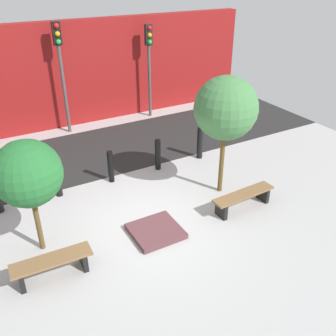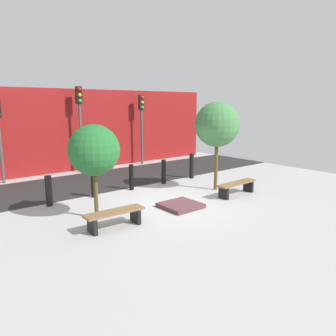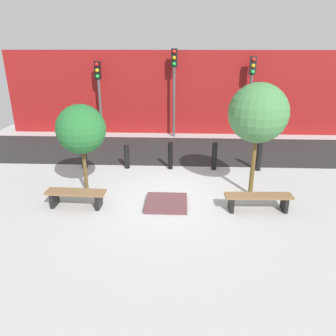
{
  "view_description": "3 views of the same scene",
  "coord_description": "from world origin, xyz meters",
  "px_view_note": "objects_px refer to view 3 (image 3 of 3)",
  "views": [
    {
      "loc": [
        -3.26,
        -6.8,
        5.74
      ],
      "look_at": [
        0.54,
        -0.08,
        1.48
      ],
      "focal_mm": 40.0,
      "sensor_mm": 36.0,
      "label": 1
    },
    {
      "loc": [
        -6.6,
        -7.84,
        3.21
      ],
      "look_at": [
        -0.55,
        -0.47,
        1.34
      ],
      "focal_mm": 35.0,
      "sensor_mm": 36.0,
      "label": 2
    },
    {
      "loc": [
        0.42,
        -8.65,
        4.34
      ],
      "look_at": [
        0.04,
        -0.38,
        1.1
      ],
      "focal_mm": 35.0,
      "sensor_mm": 36.0,
      "label": 3
    }
  ],
  "objects_px": {
    "tree_behind_left_bench": "(81,129)",
    "bench_left": "(76,196)",
    "bollard_far_left": "(84,154)",
    "bollard_right": "(214,156)",
    "bench_right": "(258,199)",
    "planter_bed": "(166,203)",
    "traffic_light_mid_west": "(174,78)",
    "bollard_center": "(170,156)",
    "bollard_far_right": "(259,156)",
    "traffic_light_west": "(99,85)",
    "bollard_left": "(127,157)",
    "traffic_light_mid_east": "(251,83)",
    "tree_behind_right_bench": "(258,113)"
  },
  "relations": [
    {
      "from": "bollard_far_right",
      "to": "bench_left",
      "type": "bearing_deg",
      "value": -151.83
    },
    {
      "from": "bollard_far_left",
      "to": "bench_left",
      "type": "bearing_deg",
      "value": -78.05
    },
    {
      "from": "bollard_center",
      "to": "traffic_light_west",
      "type": "bearing_deg",
      "value": 129.24
    },
    {
      "from": "bollard_far_right",
      "to": "traffic_light_mid_west",
      "type": "distance_m",
      "value": 5.74
    },
    {
      "from": "bollard_far_left",
      "to": "bollard_right",
      "type": "relative_size",
      "value": 1.0
    },
    {
      "from": "tree_behind_left_bench",
      "to": "bollard_center",
      "type": "xyz_separation_m",
      "value": [
        2.5,
        2.0,
        -1.46
      ]
    },
    {
      "from": "bollard_far_right",
      "to": "bench_right",
      "type": "bearing_deg",
      "value": -101.95
    },
    {
      "from": "traffic_light_mid_east",
      "to": "tree_behind_left_bench",
      "type": "bearing_deg",
      "value": -133.65
    },
    {
      "from": "bench_left",
      "to": "bollard_right",
      "type": "bearing_deg",
      "value": 38.88
    },
    {
      "from": "bollard_right",
      "to": "bollard_far_right",
      "type": "relative_size",
      "value": 0.91
    },
    {
      "from": "bollard_center",
      "to": "traffic_light_mid_west",
      "type": "distance_m",
      "value": 4.83
    },
    {
      "from": "planter_bed",
      "to": "traffic_light_mid_west",
      "type": "xyz_separation_m",
      "value": [
        0.0,
        7.08,
        2.68
      ]
    },
    {
      "from": "bollard_center",
      "to": "traffic_light_mid_west",
      "type": "bearing_deg",
      "value": 90.0
    },
    {
      "from": "tree_behind_left_bench",
      "to": "tree_behind_right_bench",
      "type": "bearing_deg",
      "value": -0.0
    },
    {
      "from": "bollard_left",
      "to": "traffic_light_mid_east",
      "type": "distance_m",
      "value": 6.94
    },
    {
      "from": "bench_right",
      "to": "bollard_far_right",
      "type": "bearing_deg",
      "value": 75.75
    },
    {
      "from": "bollard_far_left",
      "to": "traffic_light_mid_east",
      "type": "xyz_separation_m",
      "value": [
        6.62,
        4.27,
        2.05
      ]
    },
    {
      "from": "bench_left",
      "to": "traffic_light_west",
      "type": "distance_m",
      "value": 7.63
    },
    {
      "from": "bollard_far_left",
      "to": "bollard_far_right",
      "type": "xyz_separation_m",
      "value": [
        6.27,
        0.0,
        0.05
      ]
    },
    {
      "from": "planter_bed",
      "to": "bollard_center",
      "type": "xyz_separation_m",
      "value": [
        0.0,
        2.81,
        0.43
      ]
    },
    {
      "from": "tree_behind_left_bench",
      "to": "bench_left",
      "type": "bearing_deg",
      "value": -90.0
    },
    {
      "from": "bollard_center",
      "to": "traffic_light_mid_east",
      "type": "relative_size",
      "value": 0.27
    },
    {
      "from": "bench_left",
      "to": "traffic_light_mid_east",
      "type": "height_order",
      "value": "traffic_light_mid_east"
    },
    {
      "from": "bollard_left",
      "to": "bollard_far_right",
      "type": "height_order",
      "value": "bollard_far_right"
    },
    {
      "from": "bench_left",
      "to": "bollard_right",
      "type": "relative_size",
      "value": 1.66
    },
    {
      "from": "bollard_far_left",
      "to": "traffic_light_mid_east",
      "type": "relative_size",
      "value": 0.27
    },
    {
      "from": "traffic_light_mid_east",
      "to": "bollard_right",
      "type": "bearing_deg",
      "value": -114.21
    },
    {
      "from": "tree_behind_right_bench",
      "to": "traffic_light_mid_west",
      "type": "relative_size",
      "value": 0.83
    },
    {
      "from": "bench_right",
      "to": "tree_behind_left_bench",
      "type": "xyz_separation_m",
      "value": [
        -4.99,
        1.01,
        1.61
      ]
    },
    {
      "from": "bench_right",
      "to": "tree_behind_right_bench",
      "type": "distance_m",
      "value": 2.35
    },
    {
      "from": "planter_bed",
      "to": "tree_behind_left_bench",
      "type": "height_order",
      "value": "tree_behind_left_bench"
    },
    {
      "from": "planter_bed",
      "to": "traffic_light_mid_west",
      "type": "height_order",
      "value": "traffic_light_mid_west"
    },
    {
      "from": "bench_left",
      "to": "tree_behind_left_bench",
      "type": "relative_size",
      "value": 0.62
    },
    {
      "from": "bench_right",
      "to": "tree_behind_left_bench",
      "type": "height_order",
      "value": "tree_behind_left_bench"
    },
    {
      "from": "bollard_center",
      "to": "bench_right",
      "type": "bearing_deg",
      "value": -50.38
    },
    {
      "from": "bollard_far_left",
      "to": "traffic_light_west",
      "type": "xyz_separation_m",
      "value": [
        -0.35,
        4.27,
        1.9
      ]
    },
    {
      "from": "bollard_far_right",
      "to": "traffic_light_west",
      "type": "height_order",
      "value": "traffic_light_west"
    },
    {
      "from": "bollard_far_left",
      "to": "bollard_center",
      "type": "bearing_deg",
      "value": 0.0
    },
    {
      "from": "traffic_light_mid_west",
      "to": "traffic_light_mid_east",
      "type": "xyz_separation_m",
      "value": [
        3.49,
        -0.0,
        -0.2
      ]
    },
    {
      "from": "bench_right",
      "to": "traffic_light_mid_east",
      "type": "distance_m",
      "value": 7.67
    },
    {
      "from": "tree_behind_left_bench",
      "to": "bollard_left",
      "type": "xyz_separation_m",
      "value": [
        0.93,
        2.0,
        -1.52
      ]
    },
    {
      "from": "traffic_light_west",
      "to": "traffic_light_mid_east",
      "type": "xyz_separation_m",
      "value": [
        6.97,
        0.0,
        0.15
      ]
    },
    {
      "from": "bollard_left",
      "to": "traffic_light_mid_east",
      "type": "relative_size",
      "value": 0.23
    },
    {
      "from": "bollard_center",
      "to": "traffic_light_mid_west",
      "type": "relative_size",
      "value": 0.25
    },
    {
      "from": "bollard_left",
      "to": "bollard_right",
      "type": "bearing_deg",
      "value": 0.0
    },
    {
      "from": "planter_bed",
      "to": "bench_left",
      "type": "bearing_deg",
      "value": -175.42
    },
    {
      "from": "planter_bed",
      "to": "bollard_far_left",
      "type": "relative_size",
      "value": 1.17
    },
    {
      "from": "bollard_left",
      "to": "traffic_light_west",
      "type": "distance_m",
      "value": 5.08
    },
    {
      "from": "bollard_far_left",
      "to": "bollard_right",
      "type": "height_order",
      "value": "bollard_right"
    },
    {
      "from": "bollard_center",
      "to": "bollard_far_right",
      "type": "bearing_deg",
      "value": 0.0
    }
  ]
}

